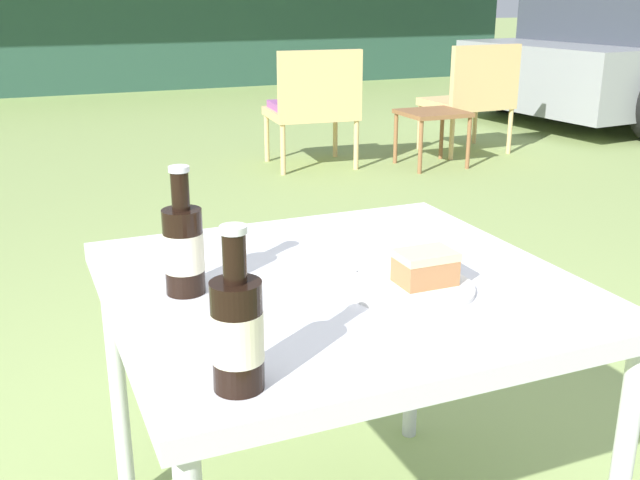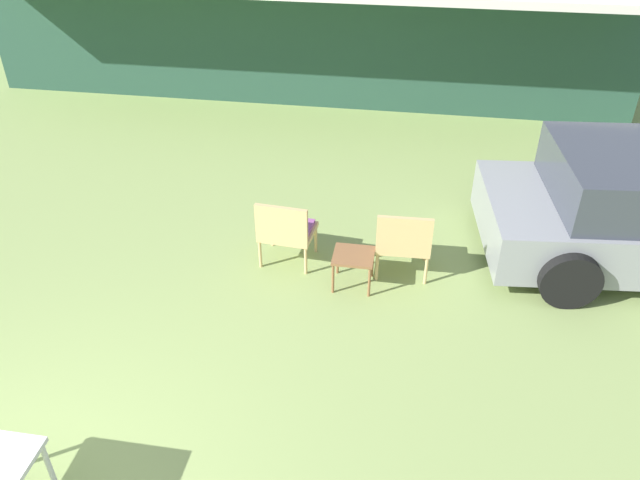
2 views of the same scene
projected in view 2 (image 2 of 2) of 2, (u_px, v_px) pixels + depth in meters
name	position (u px, v px, depth m)	size (l,w,h in m)	color
cabin_building	(316.00, 6.00, 12.26)	(11.57, 5.09, 2.64)	#284C3D
wicker_chair_cushioned	(286.00, 229.00, 7.09)	(0.64, 0.56, 0.84)	tan
wicker_chair_plain	(404.00, 240.00, 6.89)	(0.62, 0.53, 0.84)	tan
garden_side_table	(353.00, 259.00, 6.80)	(0.45, 0.41, 0.40)	brown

